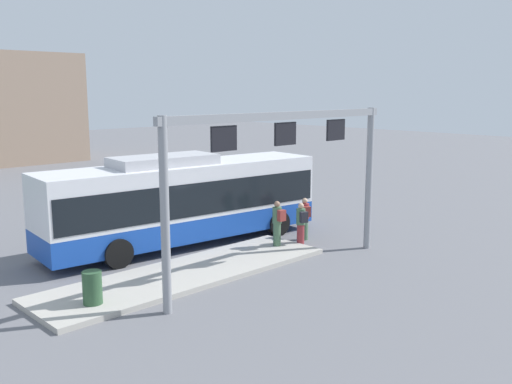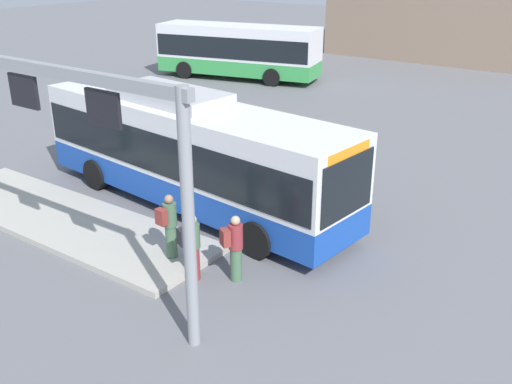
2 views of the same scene
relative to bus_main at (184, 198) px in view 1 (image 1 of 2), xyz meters
name	(u,v)px [view 1 (image 1 of 2)]	position (x,y,z in m)	size (l,w,h in m)	color
ground_plane	(185,244)	(0.01, 0.00, -1.81)	(120.00, 120.00, 0.00)	slate
platform_curb	(188,273)	(-2.21, -3.10, -1.73)	(10.00, 2.80, 0.16)	#B2ADA3
bus_main	(184,198)	(0.00, 0.00, 0.00)	(11.18, 3.65, 3.46)	#1947AD
person_boarding	(305,218)	(3.76, -2.80, -0.92)	(0.53, 0.61, 1.67)	#476B4C
person_waiting_near	(301,224)	(2.92, -3.33, -0.92)	(0.49, 0.60, 1.67)	maroon
person_waiting_mid	(278,222)	(1.95, -3.04, -0.76)	(0.38, 0.55, 1.67)	#476B4C
platform_sign_gantry	(285,158)	(0.03, -5.17, 1.95)	(9.42, 0.24, 5.20)	gray
trash_bin	(92,288)	(-5.76, -3.56, -1.20)	(0.52, 0.52, 0.90)	#2D5133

